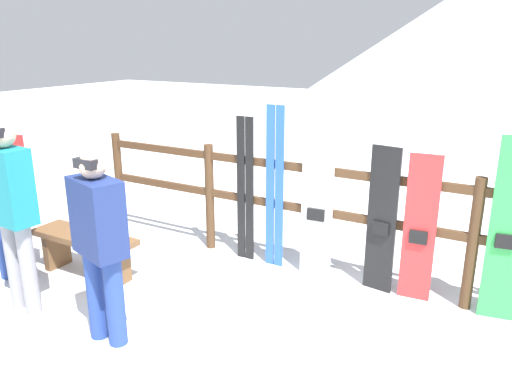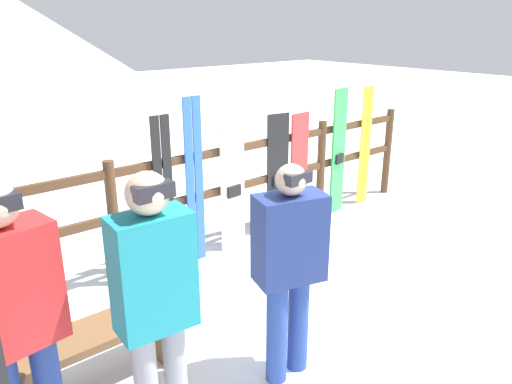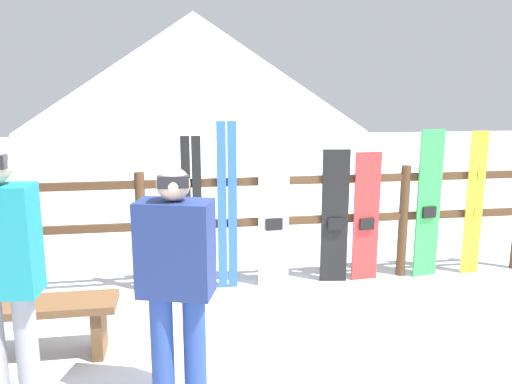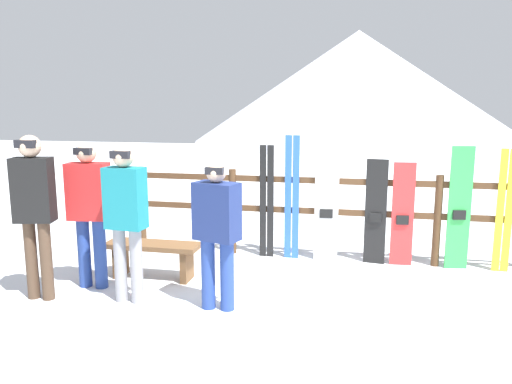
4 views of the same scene
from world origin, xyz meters
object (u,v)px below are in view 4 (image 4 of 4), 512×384
object	(u,v)px
bench	(153,253)
person_black	(34,204)
person_red	(89,206)
ski_pair_blue	(292,198)
person_teal	(126,212)
snowboard_green	(459,209)
snowboard_red	(403,215)
person_navy	(217,227)
ski_pair_yellow	(504,211)
snowboard_white	(326,208)
ski_pair_black	(267,202)
snowboard_black_stripe	(376,212)

from	to	relation	value
bench	person_black	xyz separation A→B (m)	(-0.95, -0.86, 0.74)
person_red	ski_pair_blue	bearing A→B (deg)	36.93
ski_pair_blue	person_teal	bearing A→B (deg)	-128.16
snowboard_green	ski_pair_blue	bearing A→B (deg)	179.91
snowboard_red	person_teal	bearing A→B (deg)	-147.30
person_navy	snowboard_green	xyz separation A→B (m)	(2.66, 1.88, -0.09)
person_red	snowboard_red	xyz separation A→B (m)	(3.56, 1.58, -0.29)
person_black	person_navy	bearing A→B (deg)	3.97
bench	person_teal	bearing A→B (deg)	-86.59
snowboard_red	ski_pair_yellow	distance (m)	1.23
person_navy	snowboard_white	world-z (taller)	person_navy
ski_pair_black	snowboard_black_stripe	world-z (taller)	ski_pair_black
ski_pair_blue	bench	bearing A→B (deg)	-142.97
ski_pair_blue	snowboard_white	distance (m)	0.49
person_navy	ski_pair_yellow	size ratio (longest dim) A/B	0.98
snowboard_white	ski_pair_yellow	world-z (taller)	ski_pair_yellow
person_teal	ski_pair_blue	xyz separation A→B (m)	(1.49, 1.90, -0.14)
person_black	person_red	distance (m)	0.59
person_teal	snowboard_white	bearing A→B (deg)	43.99
person_red	ski_pair_yellow	world-z (taller)	person_red
person_black	ski_pair_blue	bearing A→B (deg)	39.18
snowboard_black_stripe	person_black	bearing A→B (deg)	-150.70
bench	person_red	bearing A→B (deg)	-143.36
person_teal	person_red	distance (m)	0.69
snowboard_white	person_black	bearing A→B (deg)	-145.63
bench	snowboard_green	bearing A→B (deg)	17.40
ski_pair_black	snowboard_green	xyz separation A→B (m)	(2.50, -0.00, 0.01)
person_black	ski_pair_yellow	xyz separation A→B (m)	(5.17, 2.02, -0.28)
snowboard_red	ski_pair_yellow	xyz separation A→B (m)	(1.22, 0.00, 0.10)
snowboard_green	ski_pair_black	bearing A→B (deg)	179.92
snowboard_black_stripe	snowboard_red	distance (m)	0.34
person_navy	person_teal	size ratio (longest dim) A/B	0.91
person_navy	ski_pair_black	distance (m)	1.89
ski_pair_blue	snowboard_red	xyz separation A→B (m)	(1.46, -0.00, -0.17)
person_red	snowboard_black_stripe	bearing A→B (deg)	26.09
bench	ski_pair_black	size ratio (longest dim) A/B	0.74
snowboard_white	snowboard_black_stripe	distance (m)	0.65
snowboard_black_stripe	ski_pair_black	bearing A→B (deg)	179.86
snowboard_black_stripe	snowboard_green	bearing A→B (deg)	0.01
bench	person_teal	size ratio (longest dim) A/B	0.68
snowboard_green	ski_pair_yellow	bearing A→B (deg)	0.36
person_black	ski_pair_yellow	size ratio (longest dim) A/B	1.14
person_black	snowboard_green	bearing A→B (deg)	23.55
bench	snowboard_green	distance (m)	3.89
ski_pair_blue	snowboard_black_stripe	size ratio (longest dim) A/B	1.21
person_red	ski_pair_black	size ratio (longest dim) A/B	1.08
person_black	snowboard_green	size ratio (longest dim) A/B	1.13
ski_pair_black	ski_pair_blue	distance (m)	0.36
bench	person_black	size ratio (longest dim) A/B	0.64
bench	ski_pair_blue	distance (m)	2.00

